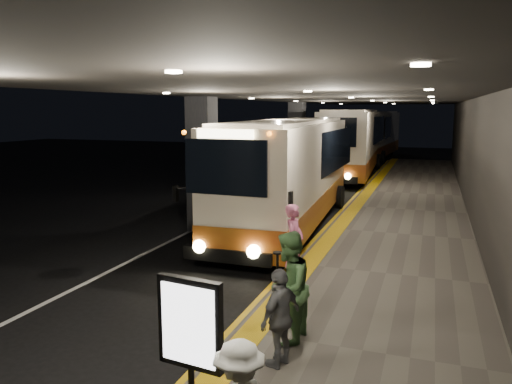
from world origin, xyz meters
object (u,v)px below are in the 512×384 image
Objects in this scene: passenger_waiting_green at (288,287)px; passenger_waiting_grey at (280,317)px; coach_main at (290,178)px; coach_second at (352,145)px; stanchion_post at (277,282)px; coach_third at (374,137)px; passenger_boarding at (294,242)px; info_sign at (190,326)px.

passenger_waiting_green reaches higher than passenger_waiting_grey.
coach_second is (-0.10, 14.24, 0.16)m from coach_main.
passenger_waiting_green is 1.60× the size of stanchion_post.
coach_third is 7.91× the size of passenger_waiting_grey.
passenger_waiting_grey reaches higher than stanchion_post.
passenger_waiting_grey is (0.83, -3.80, -0.11)m from passenger_boarding.
coach_third is at bearing 93.36° from stanchion_post.
passenger_boarding is (1.69, -5.65, -0.68)m from coach_main.
coach_third is at bearing 86.83° from coach_second.
coach_third is 36.74m from info_sign.
coach_second is at bearing 87.30° from coach_main.
stanchion_post is at bearing -87.84° from coach_second.
passenger_waiting_green is 1.23× the size of passenger_waiting_grey.
coach_main is at bearing -161.96° from passenger_waiting_green.
coach_main is 6.11× the size of passenger_waiting_green.
passenger_waiting_grey is 1.30× the size of stanchion_post.
info_sign is (1.89, -11.17, -0.30)m from coach_main.
coach_second is at bearing 101.53° from info_sign.
coach_main is at bearing 103.96° from stanchion_post.
coach_second is 19.99m from passenger_boarding.
coach_main reaches higher than passenger_waiting_grey.
stanchion_post is (-0.53, 1.11, -0.35)m from passenger_waiting_green.
coach_third is 31.24m from passenger_boarding.
coach_third is at bearing -173.36° from passenger_waiting_green.
coach_main is 9.00m from passenger_waiting_green.
coach_main is at bearing 106.65° from info_sign.
stanchion_post is (-0.64, 1.91, -0.18)m from passenger_waiting_grey.
passenger_waiting_grey is (2.58, -34.98, -0.89)m from coach_third.
coach_main is at bearing -92.62° from coach_second.
passenger_boarding is at bearing 99.14° from info_sign.
stanchion_post is at bearing -151.90° from passenger_waiting_green.
coach_third is 10.28× the size of stanchion_post.
coach_second is 7.11× the size of passenger_boarding.
coach_main reaches higher than passenger_waiting_green.
coach_third is at bearing 87.05° from coach_main.
coach_third is 6.88× the size of passenger_boarding.
passenger_waiting_grey is at bearing -166.60° from passenger_boarding.
stanchion_post is at bearing -142.25° from passenger_waiting_grey.
passenger_waiting_green is at bearing -86.77° from coach_second.
coach_third is 6.41× the size of passenger_waiting_green.
info_sign is at bearing -89.82° from stanchion_post.
passenger_boarding is 1.15× the size of passenger_waiting_grey.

